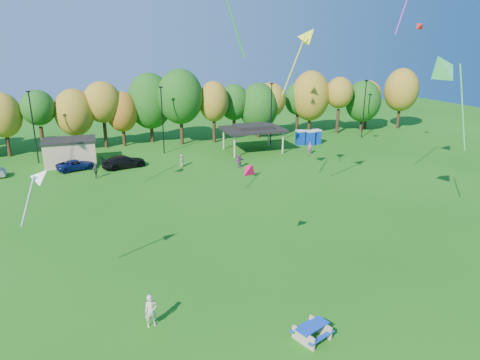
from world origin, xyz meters
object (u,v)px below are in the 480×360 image
object	(u,v)px
picnic_table	(312,331)
car_c	(76,165)
porta_potties	(309,137)
kite_flyer	(151,311)
car_d	(124,162)

from	to	relation	value
picnic_table	car_c	bearing A→B (deg)	87.58
porta_potties	car_c	bearing A→B (deg)	-174.75
picnic_table	kite_flyer	bearing A→B (deg)	133.30
car_c	car_d	size ratio (longest dim) A/B	0.85
porta_potties	car_d	distance (m)	27.59
porta_potties	car_d	world-z (taller)	porta_potties
porta_potties	car_c	size ratio (longest dim) A/B	0.83
porta_potties	picnic_table	world-z (taller)	porta_potties
picnic_table	porta_potties	bearing A→B (deg)	41.88
kite_flyer	car_c	xyz separation A→B (m)	(-4.47, 33.06, -0.31)
kite_flyer	car_d	bearing A→B (deg)	83.03
porta_potties	car_d	xyz separation A→B (m)	(-27.31, -3.91, -0.33)
porta_potties	car_c	world-z (taller)	porta_potties
porta_potties	car_d	size ratio (longest dim) A/B	0.71
porta_potties	car_c	xyz separation A→B (m)	(-32.83, -3.01, -0.47)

